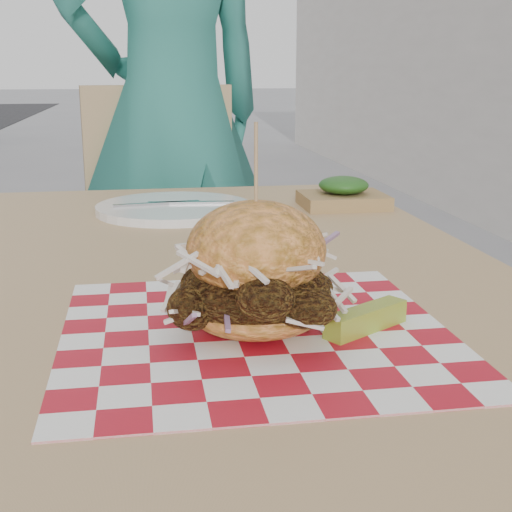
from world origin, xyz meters
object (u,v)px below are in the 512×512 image
(patio_table, at_px, (189,320))
(patio_chair, at_px, (158,233))
(diner, at_px, (172,111))
(sandwich, at_px, (256,276))

(patio_table, distance_m, patio_chair, 1.07)
(diner, relative_size, patio_table, 1.46)
(patio_chair, xyz_separation_m, sandwich, (0.06, -1.33, 0.25))
(diner, bearing_deg, patio_chair, 41.25)
(patio_table, height_order, sandwich, sandwich)
(patio_table, bearing_deg, diner, 88.05)
(sandwich, bearing_deg, patio_chair, 92.47)
(sandwich, bearing_deg, patio_table, 99.63)
(patio_table, xyz_separation_m, patio_chair, (-0.01, 1.06, -0.12))
(diner, xyz_separation_m, patio_table, (-0.04, -1.18, -0.21))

